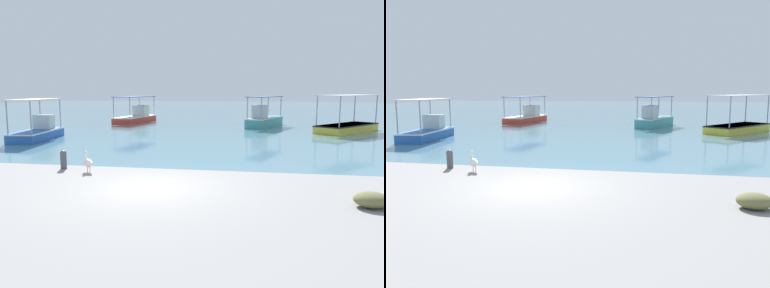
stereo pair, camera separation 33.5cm
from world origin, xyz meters
TOP-DOWN VIEW (x-y plane):
  - ground at (0.00, 0.00)m, footprint 120.00×120.00m
  - harbor_water at (0.00, 48.00)m, footprint 110.00×90.00m
  - fishing_boat_far_right at (10.11, 18.23)m, footprint 5.49×5.99m
  - fishing_boat_near_right at (-10.33, 10.38)m, footprint 2.27×4.95m
  - fishing_boat_center at (4.03, 21.21)m, footprint 3.36×5.59m
  - fishing_boat_outer at (-8.30, 24.10)m, footprint 2.89×5.96m
  - pelican at (-2.96, 1.90)m, footprint 0.68×0.61m
  - mooring_bollard at (-4.19, 2.30)m, footprint 0.26×0.26m
  - net_pile at (6.44, -0.93)m, footprint 0.93×0.79m

SIDE VIEW (x-z plane):
  - ground at x=0.00m, z-range 0.00..0.00m
  - harbor_water at x=0.00m, z-range 0.00..0.00m
  - net_pile at x=6.44m, z-range 0.00..0.42m
  - pelican at x=-2.96m, z-range -0.02..0.78m
  - mooring_bollard at x=-4.19m, z-range 0.03..0.78m
  - fishing_boat_far_right at x=10.11m, z-range -0.88..1.88m
  - fishing_boat_near_right at x=-10.33m, z-range -0.71..1.85m
  - fishing_boat_outer at x=-8.30m, z-range -0.67..1.84m
  - fishing_boat_center at x=4.03m, z-range -0.61..1.97m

